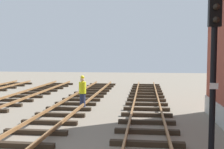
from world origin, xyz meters
TOP-DOWN VIEW (x-y plane):
  - signal_mast at (2.84, 3.13)m, footprint 0.36×0.40m
  - track_worker_foreground at (-2.69, 9.84)m, footprint 0.40×0.40m

SIDE VIEW (x-z plane):
  - track_worker_foreground at x=-2.69m, z-range -0.01..1.86m
  - signal_mast at x=2.84m, z-range 0.66..5.64m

